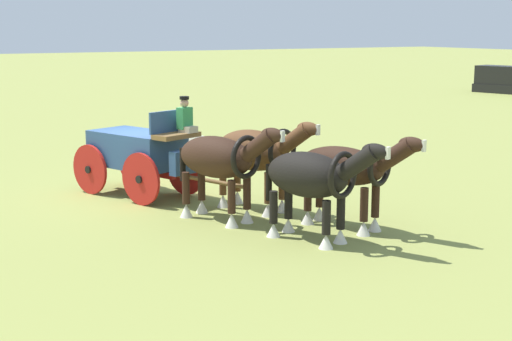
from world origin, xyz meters
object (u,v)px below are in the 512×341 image
Objects in this scene: show_wagon at (141,152)px; parked_vehicle_a at (509,80)px; draft_horse_rear_near at (256,153)px; draft_horse_rear_off at (220,160)px; draft_horse_lead_near at (348,169)px; draft_horse_lead_off at (312,178)px.

show_wagon is 1.14× the size of parked_vehicle_a.
draft_horse_rear_near is 1.00× the size of draft_horse_rear_off.
draft_horse_rear_off is 2.93m from draft_horse_lead_near.
draft_horse_lead_off is at bearing -6.32° from draft_horse_rear_near.
show_wagon is 3.52m from draft_horse_rear_near.
draft_horse_rear_off is 2.60m from draft_horse_lead_off.
draft_horse_rear_near reaches higher than draft_horse_lead_near.
draft_horse_rear_off is at bearing 9.42° from show_wagon.
draft_horse_rear_near and draft_horse_rear_off have the same top height.
show_wagon is 3.52m from draft_horse_rear_off.
draft_horse_lead_near is 0.63× the size of parked_vehicle_a.
parked_vehicle_a is at bearing 122.24° from draft_horse_rear_off.
draft_horse_rear_off is (0.45, -1.22, -0.00)m from draft_horse_rear_near.
show_wagon is 1.83× the size of draft_horse_rear_off.
draft_horse_lead_near is (2.01, 2.12, -0.08)m from draft_horse_rear_off.
draft_horse_rear_near is 2.91m from draft_horse_lead_off.
draft_horse_rear_near reaches higher than parked_vehicle_a.
draft_horse_lead_off is (2.44, 0.90, -0.08)m from draft_horse_rear_off.
draft_horse_lead_off is 38.95m from parked_vehicle_a.
draft_horse_lead_near reaches higher than parked_vehicle_a.
draft_horse_rear_near is at bearing -159.82° from draft_horse_lead_near.
show_wagon is at bearing -166.00° from draft_horse_lead_off.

